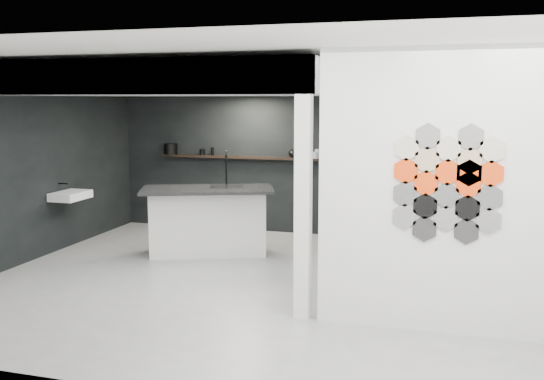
{
  "coord_description": "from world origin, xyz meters",
  "views": [
    {
      "loc": [
        2.26,
        -7.04,
        2.3
      ],
      "look_at": [
        0.1,
        0.3,
        1.15
      ],
      "focal_mm": 40.0,
      "sensor_mm": 36.0,
      "label": 1
    }
  ],
  "objects_px": {
    "glass_bowl": "(316,155)",
    "glass_vase": "(318,154)",
    "partition_panel": "(444,193)",
    "stockpot": "(171,149)",
    "kitchen_island": "(208,220)",
    "bottle_dark": "(212,151)",
    "kettle": "(293,153)",
    "wall_basin": "(70,196)",
    "utensil_cup": "(202,152)"
  },
  "relations": [
    {
      "from": "kitchen_island",
      "to": "utensil_cup",
      "type": "height_order",
      "value": "kitchen_island"
    },
    {
      "from": "partition_panel",
      "to": "kettle",
      "type": "relative_size",
      "value": 17.11
    },
    {
      "from": "partition_panel",
      "to": "glass_bowl",
      "type": "distance_m",
      "value": 4.4
    },
    {
      "from": "kitchen_island",
      "to": "kettle",
      "type": "xyz_separation_m",
      "value": [
        0.87,
        1.69,
        0.87
      ]
    },
    {
      "from": "glass_bowl",
      "to": "bottle_dark",
      "type": "xyz_separation_m",
      "value": [
        -1.86,
        0.0,
        0.02
      ]
    },
    {
      "from": "wall_basin",
      "to": "bottle_dark",
      "type": "bearing_deg",
      "value": 54.22
    },
    {
      "from": "stockpot",
      "to": "bottle_dark",
      "type": "height_order",
      "value": "stockpot"
    },
    {
      "from": "kettle",
      "to": "glass_bowl",
      "type": "bearing_deg",
      "value": 10.15
    },
    {
      "from": "glass_vase",
      "to": "bottle_dark",
      "type": "height_order",
      "value": "glass_vase"
    },
    {
      "from": "stockpot",
      "to": "bottle_dark",
      "type": "xyz_separation_m",
      "value": [
        0.8,
        0.0,
        -0.02
      ]
    },
    {
      "from": "glass_vase",
      "to": "bottle_dark",
      "type": "distance_m",
      "value": 1.9
    },
    {
      "from": "wall_basin",
      "to": "kettle",
      "type": "relative_size",
      "value": 3.67
    },
    {
      "from": "wall_basin",
      "to": "kettle",
      "type": "xyz_separation_m",
      "value": [
        2.96,
        2.07,
        0.54
      ]
    },
    {
      "from": "partition_panel",
      "to": "kitchen_island",
      "type": "bearing_deg",
      "value": 147.15
    },
    {
      "from": "kitchen_island",
      "to": "glass_vase",
      "type": "xyz_separation_m",
      "value": [
        1.3,
        1.69,
        0.88
      ]
    },
    {
      "from": "partition_panel",
      "to": "stockpot",
      "type": "distance_m",
      "value": 6.14
    },
    {
      "from": "bottle_dark",
      "to": "utensil_cup",
      "type": "distance_m",
      "value": 0.19
    },
    {
      "from": "stockpot",
      "to": "glass_bowl",
      "type": "height_order",
      "value": "stockpot"
    },
    {
      "from": "glass_vase",
      "to": "kitchen_island",
      "type": "bearing_deg",
      "value": -127.65
    },
    {
      "from": "wall_basin",
      "to": "glass_vase",
      "type": "distance_m",
      "value": 4.01
    },
    {
      "from": "kettle",
      "to": "glass_bowl",
      "type": "distance_m",
      "value": 0.39
    },
    {
      "from": "partition_panel",
      "to": "glass_bowl",
      "type": "xyz_separation_m",
      "value": [
        -2.11,
        3.87,
        -0.03
      ]
    },
    {
      "from": "stockpot",
      "to": "glass_bowl",
      "type": "bearing_deg",
      "value": 0.0
    },
    {
      "from": "kitchen_island",
      "to": "glass_bowl",
      "type": "distance_m",
      "value": 2.27
    },
    {
      "from": "kitchen_island",
      "to": "utensil_cup",
      "type": "distance_m",
      "value": 2.05
    },
    {
      "from": "glass_bowl",
      "to": "glass_vase",
      "type": "height_order",
      "value": "glass_vase"
    },
    {
      "from": "kitchen_island",
      "to": "kettle",
      "type": "distance_m",
      "value": 2.09
    },
    {
      "from": "kitchen_island",
      "to": "stockpot",
      "type": "xyz_separation_m",
      "value": [
        -1.4,
        1.69,
        0.9
      ]
    },
    {
      "from": "kitchen_island",
      "to": "bottle_dark",
      "type": "distance_m",
      "value": 1.99
    },
    {
      "from": "kitchen_island",
      "to": "kettle",
      "type": "relative_size",
      "value": 12.76
    },
    {
      "from": "utensil_cup",
      "to": "stockpot",
      "type": "bearing_deg",
      "value": 180.0
    },
    {
      "from": "partition_panel",
      "to": "glass_vase",
      "type": "height_order",
      "value": "partition_panel"
    },
    {
      "from": "partition_panel",
      "to": "stockpot",
      "type": "relative_size",
      "value": 11.96
    },
    {
      "from": "stockpot",
      "to": "kettle",
      "type": "height_order",
      "value": "stockpot"
    },
    {
      "from": "stockpot",
      "to": "utensil_cup",
      "type": "bearing_deg",
      "value": 0.0
    },
    {
      "from": "partition_panel",
      "to": "utensil_cup",
      "type": "xyz_separation_m",
      "value": [
        -4.17,
        3.87,
        -0.03
      ]
    },
    {
      "from": "kettle",
      "to": "wall_basin",
      "type": "bearing_deg",
      "value": -134.96
    },
    {
      "from": "utensil_cup",
      "to": "glass_vase",
      "type": "bearing_deg",
      "value": 0.0
    },
    {
      "from": "partition_panel",
      "to": "wall_basin",
      "type": "relative_size",
      "value": 4.67
    },
    {
      "from": "bottle_dark",
      "to": "kitchen_island",
      "type": "bearing_deg",
      "value": -70.36
    },
    {
      "from": "glass_bowl",
      "to": "glass_vase",
      "type": "distance_m",
      "value": 0.04
    },
    {
      "from": "wall_basin",
      "to": "glass_bowl",
      "type": "xyz_separation_m",
      "value": [
        3.35,
        2.07,
        0.52
      ]
    },
    {
      "from": "wall_basin",
      "to": "utensil_cup",
      "type": "height_order",
      "value": "utensil_cup"
    },
    {
      "from": "kettle",
      "to": "stockpot",
      "type": "bearing_deg",
      "value": -169.85
    },
    {
      "from": "wall_basin",
      "to": "glass_vase",
      "type": "bearing_deg",
      "value": 31.35
    },
    {
      "from": "bottle_dark",
      "to": "glass_vase",
      "type": "bearing_deg",
      "value": 0.0
    },
    {
      "from": "glass_bowl",
      "to": "utensil_cup",
      "type": "height_order",
      "value": "utensil_cup"
    },
    {
      "from": "kitchen_island",
      "to": "glass_bowl",
      "type": "bearing_deg",
      "value": 32.04
    },
    {
      "from": "glass_bowl",
      "to": "bottle_dark",
      "type": "height_order",
      "value": "bottle_dark"
    },
    {
      "from": "wall_basin",
      "to": "bottle_dark",
      "type": "relative_size",
      "value": 4.17
    }
  ]
}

